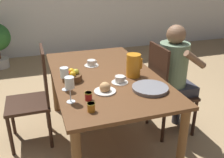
% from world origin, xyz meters
% --- Properties ---
extents(ground_plane, '(20.00, 20.00, 0.00)m').
position_xyz_m(ground_plane, '(0.00, 0.00, 0.00)').
color(ground_plane, tan).
extents(dining_table, '(0.97, 1.65, 0.75)m').
position_xyz_m(dining_table, '(0.00, 0.00, 0.65)').
color(dining_table, brown).
rests_on(dining_table, ground_plane).
extents(chair_person_side, '(0.42, 0.42, 1.00)m').
position_xyz_m(chair_person_side, '(0.66, -0.06, 0.52)').
color(chair_person_side, '#331E14').
rests_on(chair_person_side, ground_plane).
extents(chair_opposite, '(0.42, 0.42, 1.00)m').
position_xyz_m(chair_opposite, '(-0.66, 0.21, 0.52)').
color(chair_opposite, '#331E14').
rests_on(chair_opposite, ground_plane).
extents(person_seated, '(0.39, 0.41, 1.19)m').
position_xyz_m(person_seated, '(0.76, -0.05, 0.71)').
color(person_seated, '#33333D').
rests_on(person_seated, ground_plane).
extents(red_pitcher, '(0.16, 0.13, 0.22)m').
position_xyz_m(red_pitcher, '(0.25, -0.13, 0.86)').
color(red_pitcher, orange).
rests_on(red_pitcher, dining_table).
extents(wine_glass_water, '(0.07, 0.07, 0.20)m').
position_xyz_m(wine_glass_water, '(-0.40, -0.23, 0.89)').
color(wine_glass_water, white).
rests_on(wine_glass_water, dining_table).
extents(wine_glass_juice, '(0.07, 0.07, 0.20)m').
position_xyz_m(wine_glass_juice, '(-0.40, -0.46, 0.90)').
color(wine_glass_juice, white).
rests_on(wine_glass_juice, dining_table).
extents(teacup_near_person, '(0.15, 0.15, 0.06)m').
position_xyz_m(teacup_near_person, '(0.08, -0.24, 0.78)').
color(teacup_near_person, silver).
rests_on(teacup_near_person, dining_table).
extents(teacup_across, '(0.15, 0.15, 0.06)m').
position_xyz_m(teacup_across, '(-0.06, 0.26, 0.78)').
color(teacup_across, silver).
rests_on(teacup_across, dining_table).
extents(serving_tray, '(0.30, 0.30, 0.03)m').
position_xyz_m(serving_tray, '(0.27, -0.45, 0.76)').
color(serving_tray, gray).
rests_on(serving_tray, dining_table).
extents(bread_plate, '(0.18, 0.18, 0.09)m').
position_xyz_m(bread_plate, '(-0.10, -0.37, 0.78)').
color(bread_plate, silver).
rests_on(bread_plate, dining_table).
extents(jam_jar_amber, '(0.06, 0.06, 0.07)m').
position_xyz_m(jam_jar_amber, '(-0.28, -0.64, 0.79)').
color(jam_jar_amber, '#C67A1E').
rests_on(jam_jar_amber, dining_table).
extents(jam_jar_red, '(0.06, 0.06, 0.07)m').
position_xyz_m(jam_jar_red, '(-0.26, -0.47, 0.79)').
color(jam_jar_red, '#A81E1E').
rests_on(jam_jar_red, dining_table).
extents(fruit_bowl, '(0.18, 0.18, 0.11)m').
position_xyz_m(fruit_bowl, '(-0.32, -0.07, 0.79)').
color(fruit_bowl, brown).
rests_on(fruit_bowl, dining_table).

